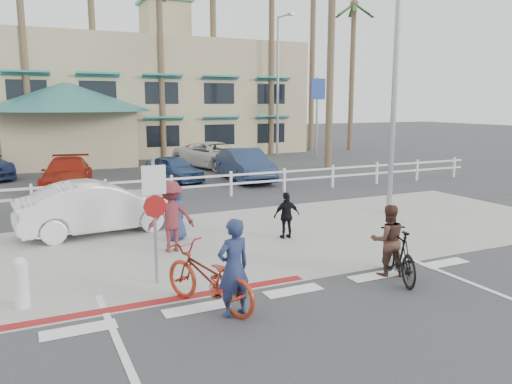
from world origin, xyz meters
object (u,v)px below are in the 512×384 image
sign_post (155,214)px  car_white_sedan (100,207)px  bike_black (399,254)px  bike_red (208,277)px

sign_post → car_white_sedan: (-0.42, 4.71, -0.71)m
sign_post → bike_black: sign_post is taller
sign_post → bike_red: bearing=-72.1°
sign_post → car_white_sedan: sign_post is taller
car_white_sedan → sign_post: bearing=-180.0°
bike_black → car_white_sedan: size_ratio=0.41×
sign_post → bike_red: sign_post is taller
car_white_sedan → bike_black: bearing=-148.1°
bike_red → bike_black: size_ratio=1.18×
bike_black → car_white_sedan: (-5.02, 6.66, 0.18)m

